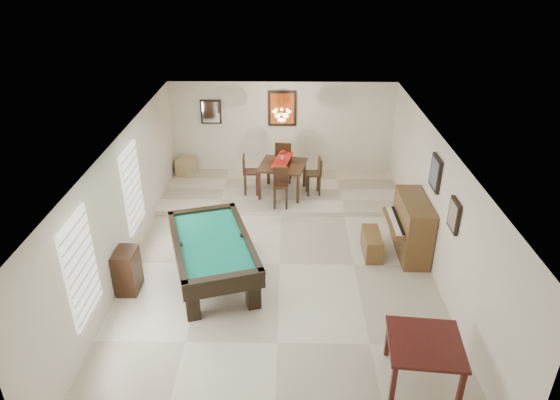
{
  "coord_description": "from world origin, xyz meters",
  "views": [
    {
      "loc": [
        0.14,
        -8.39,
        5.75
      ],
      "look_at": [
        0.0,
        0.6,
        1.15
      ],
      "focal_mm": 32.0,
      "sensor_mm": 36.0,
      "label": 1
    }
  ],
  "objects_px": {
    "dining_table": "(282,176)",
    "pool_table": "(213,260)",
    "corner_bench": "(186,166)",
    "chandelier": "(282,112)",
    "apothecary_chest": "(128,271)",
    "upright_piano": "(405,227)",
    "flower_vase": "(283,155)",
    "dining_chair_west": "(251,175)",
    "piano_bench": "(372,244)",
    "square_table": "(422,361)",
    "dining_chair_south": "(281,188)",
    "dining_chair_north": "(284,161)",
    "dining_chair_east": "(313,176)"
  },
  "relations": [
    {
      "from": "apothecary_chest",
      "to": "dining_chair_east",
      "type": "height_order",
      "value": "dining_chair_east"
    },
    {
      "from": "chandelier",
      "to": "dining_chair_west",
      "type": "bearing_deg",
      "value": -166.44
    },
    {
      "from": "flower_vase",
      "to": "pool_table",
      "type": "bearing_deg",
      "value": -109.86
    },
    {
      "from": "flower_vase",
      "to": "dining_chair_west",
      "type": "distance_m",
      "value": 0.95
    },
    {
      "from": "piano_bench",
      "to": "dining_chair_west",
      "type": "bearing_deg",
      "value": 135.74
    },
    {
      "from": "piano_bench",
      "to": "corner_bench",
      "type": "relative_size",
      "value": 1.72
    },
    {
      "from": "piano_bench",
      "to": "dining_chair_east",
      "type": "xyz_separation_m",
      "value": [
        -1.1,
        2.58,
        0.36
      ]
    },
    {
      "from": "dining_chair_west",
      "to": "corner_bench",
      "type": "distance_m",
      "value": 2.22
    },
    {
      "from": "dining_table",
      "to": "pool_table",
      "type": "bearing_deg",
      "value": -109.86
    },
    {
      "from": "dining_chair_south",
      "to": "square_table",
      "type": "bearing_deg",
      "value": -67.76
    },
    {
      "from": "dining_chair_south",
      "to": "dining_chair_west",
      "type": "bearing_deg",
      "value": 135.99
    },
    {
      "from": "dining_chair_east",
      "to": "square_table",
      "type": "bearing_deg",
      "value": 5.98
    },
    {
      "from": "pool_table",
      "to": "dining_chair_south",
      "type": "relative_size",
      "value": 2.67
    },
    {
      "from": "dining_chair_east",
      "to": "dining_chair_south",
      "type": "bearing_deg",
      "value": -55.18
    },
    {
      "from": "upright_piano",
      "to": "dining_table",
      "type": "bearing_deg",
      "value": 135.0
    },
    {
      "from": "dining_chair_south",
      "to": "dining_chair_west",
      "type": "distance_m",
      "value": 1.05
    },
    {
      "from": "pool_table",
      "to": "dining_chair_north",
      "type": "xyz_separation_m",
      "value": [
        1.31,
        4.27,
        0.26
      ]
    },
    {
      "from": "flower_vase",
      "to": "chandelier",
      "type": "xyz_separation_m",
      "value": [
        -0.03,
        0.17,
        1.05
      ]
    },
    {
      "from": "square_table",
      "to": "upright_piano",
      "type": "xyz_separation_m",
      "value": [
        0.44,
        3.46,
        0.25
      ]
    },
    {
      "from": "piano_bench",
      "to": "dining_table",
      "type": "xyz_separation_m",
      "value": [
        -1.88,
        2.62,
        0.33
      ]
    },
    {
      "from": "dining_table",
      "to": "dining_chair_east",
      "type": "relative_size",
      "value": 1.15
    },
    {
      "from": "piano_bench",
      "to": "square_table",
      "type": "bearing_deg",
      "value": -86.17
    },
    {
      "from": "dining_table",
      "to": "chandelier",
      "type": "height_order",
      "value": "chandelier"
    },
    {
      "from": "square_table",
      "to": "dining_chair_north",
      "type": "relative_size",
      "value": 0.92
    },
    {
      "from": "pool_table",
      "to": "flower_vase",
      "type": "relative_size",
      "value": 10.21
    },
    {
      "from": "apothecary_chest",
      "to": "chandelier",
      "type": "height_order",
      "value": "chandelier"
    },
    {
      "from": "square_table",
      "to": "flower_vase",
      "type": "distance_m",
      "value": 6.41
    },
    {
      "from": "upright_piano",
      "to": "dining_chair_south",
      "type": "distance_m",
      "value": 3.14
    },
    {
      "from": "flower_vase",
      "to": "dining_chair_south",
      "type": "height_order",
      "value": "flower_vase"
    },
    {
      "from": "corner_bench",
      "to": "chandelier",
      "type": "relative_size",
      "value": 0.84
    },
    {
      "from": "square_table",
      "to": "flower_vase",
      "type": "height_order",
      "value": "flower_vase"
    },
    {
      "from": "dining_chair_south",
      "to": "pool_table",
      "type": "bearing_deg",
      "value": -113.93
    },
    {
      "from": "pool_table",
      "to": "chandelier",
      "type": "bearing_deg",
      "value": 54.16
    },
    {
      "from": "piano_bench",
      "to": "flower_vase",
      "type": "relative_size",
      "value": 3.45
    },
    {
      "from": "apothecary_chest",
      "to": "dining_table",
      "type": "relative_size",
      "value": 0.76
    },
    {
      "from": "upright_piano",
      "to": "piano_bench",
      "type": "height_order",
      "value": "upright_piano"
    },
    {
      "from": "chandelier",
      "to": "pool_table",
      "type": "bearing_deg",
      "value": -108.67
    },
    {
      "from": "pool_table",
      "to": "corner_bench",
      "type": "xyz_separation_m",
      "value": [
        -1.38,
        4.68,
        -0.08
      ]
    },
    {
      "from": "pool_table",
      "to": "dining_chair_south",
      "type": "height_order",
      "value": "dining_chair_south"
    },
    {
      "from": "dining_table",
      "to": "dining_chair_north",
      "type": "bearing_deg",
      "value": 87.62
    },
    {
      "from": "flower_vase",
      "to": "corner_bench",
      "type": "distance_m",
      "value": 3.01
    },
    {
      "from": "apothecary_chest",
      "to": "flower_vase",
      "type": "distance_m",
      "value": 4.86
    },
    {
      "from": "pool_table",
      "to": "corner_bench",
      "type": "height_order",
      "value": "pool_table"
    },
    {
      "from": "dining_chair_east",
      "to": "chandelier",
      "type": "relative_size",
      "value": 1.59
    },
    {
      "from": "dining_table",
      "to": "square_table",
      "type": "bearing_deg",
      "value": -70.69
    },
    {
      "from": "upright_piano",
      "to": "apothecary_chest",
      "type": "bearing_deg",
      "value": -165.79
    },
    {
      "from": "piano_bench",
      "to": "dining_chair_south",
      "type": "relative_size",
      "value": 0.9
    },
    {
      "from": "flower_vase",
      "to": "dining_chair_north",
      "type": "relative_size",
      "value": 0.22
    },
    {
      "from": "pool_table",
      "to": "chandelier",
      "type": "distance_m",
      "value": 4.3
    },
    {
      "from": "square_table",
      "to": "dining_chair_west",
      "type": "bearing_deg",
      "value": 115.81
    }
  ]
}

